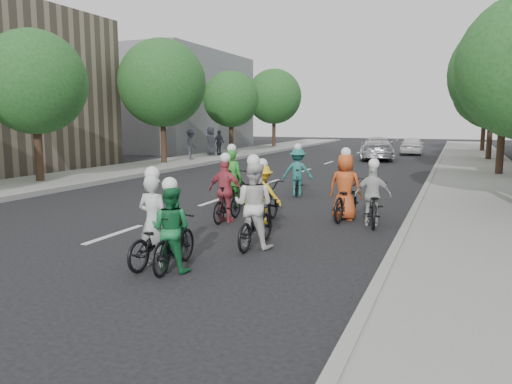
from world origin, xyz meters
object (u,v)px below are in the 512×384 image
Objects in this scene: cyclist_0 at (156,233)px; follow_car_trail at (412,145)px; follow_car_lead at (377,148)px; cyclist_3 at (226,197)px; spectator_0 at (191,144)px; cyclist_2 at (263,200)px; cyclist_4 at (345,194)px; cyclist_7 at (298,175)px; spectator_1 at (219,142)px; cyclist_5 at (233,185)px; cyclist_6 at (254,214)px; spectator_2 at (211,141)px; cyclist_8 at (373,201)px; cyclist_1 at (173,235)px.

cyclist_0 is 30.63m from follow_car_trail.
follow_car_lead is 6.00m from follow_car_trail.
cyclist_3 is 0.95× the size of spectator_0.
cyclist_3 is (-0.94, -0.13, 0.04)m from cyclist_2.
cyclist_4 is 4.14m from cyclist_7.
spectator_1 is (-0.21, 4.19, -0.08)m from spectator_0.
spectator_0 is at bearing -60.72° from cyclist_0.
cyclist_5 is (-1.65, 1.82, 0.06)m from cyclist_2.
follow_car_lead is 2.96× the size of spectator_1.
cyclist_6 reaches higher than cyclist_4.
cyclist_5 is at bearing -167.86° from spectator_2.
spectator_0 is at bearing -56.01° from cyclist_2.
cyclist_4 is at bearing -150.32° from cyclist_3.
cyclist_5 is 1.06× the size of cyclist_7.
cyclist_7 is at bearing -147.39° from spectator_0.
cyclist_7 reaches higher than cyclist_8.
cyclist_4 is at bearing 171.81° from cyclist_5.
spectator_2 reaches higher than cyclist_4.
cyclist_7 is at bearing -132.60° from spectator_1.
follow_car_lead is 2.62× the size of spectator_2.
cyclist_2 reaches higher than follow_car_lead.
cyclist_5 reaches higher than spectator_1.
cyclist_1 is 0.89× the size of spectator_0.
spectator_0 reaches higher than spectator_1.
cyclist_7 reaches higher than cyclist_2.
cyclist_1 is 24.98m from follow_car_lead.
spectator_2 reaches higher than cyclist_5.
cyclist_0 is at bearing -163.52° from spectator_0.
spectator_1 is (-10.62, 23.36, 0.38)m from cyclist_1.
follow_car_lead is at bearing -91.45° from cyclist_8.
cyclist_6 is 0.48× the size of follow_car_trail.
cyclist_8 is (3.02, 4.88, 0.01)m from cyclist_0.
cyclist_6 is (0.69, 1.99, 0.06)m from cyclist_1.
cyclist_1 reaches higher than follow_car_trail.
cyclist_8 reaches higher than follow_car_lead.
follow_car_lead is 11.65m from spectator_0.
cyclist_0 is 1.00× the size of cyclist_7.
follow_car_trail is (1.66, 5.76, -0.06)m from follow_car_lead.
cyclist_5 is 1.11× the size of spectator_1.
cyclist_4 is 3.45m from cyclist_5.
cyclist_3 is at bearing -168.73° from spectator_2.
cyclist_5 is 19.40m from spectator_2.
cyclist_3 is 0.45× the size of follow_car_trail.
cyclist_2 is at bearing -170.31° from cyclist_3.
follow_car_trail is at bearing -91.58° from cyclist_6.
cyclist_5 reaches higher than cyclist_2.
cyclist_4 is 1.01× the size of cyclist_8.
cyclist_2 is 1.05× the size of cyclist_5.
spectator_1 is at bearing -51.68° from cyclist_4.
cyclist_7 is (-0.09, 8.70, 0.12)m from cyclist_0.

